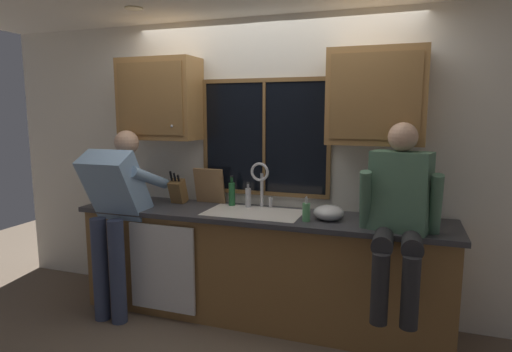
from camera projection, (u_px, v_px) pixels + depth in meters
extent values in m
cube|color=silver|center=(271.00, 165.00, 3.81)|extent=(5.45, 0.12, 2.55)
cylinder|color=#FFEAB2|center=(134.00, 8.00, 3.30)|extent=(0.14, 0.14, 0.01)
cube|color=black|center=(265.00, 138.00, 3.72)|extent=(1.10, 0.02, 0.95)
cube|color=brown|center=(264.00, 80.00, 3.64)|extent=(1.17, 0.02, 0.04)
cube|color=brown|center=(264.00, 193.00, 3.79)|extent=(1.17, 0.02, 0.04)
cube|color=brown|center=(205.00, 137.00, 3.90)|extent=(0.03, 0.02, 0.95)
cube|color=brown|center=(329.00, 139.00, 3.53)|extent=(0.03, 0.02, 0.95)
cube|color=brown|center=(264.00, 138.00, 3.71)|extent=(0.02, 0.02, 0.95)
cube|color=olive|center=(258.00, 268.00, 3.61)|extent=(3.05, 0.58, 0.88)
cube|color=#38383D|center=(257.00, 215.00, 3.52)|extent=(3.11, 0.62, 0.04)
cube|color=white|center=(162.00, 268.00, 3.55)|extent=(0.60, 0.02, 0.74)
cube|color=#9E703D|center=(160.00, 99.00, 3.83)|extent=(0.72, 0.33, 0.72)
cube|color=olive|center=(149.00, 99.00, 3.67)|extent=(0.64, 0.01, 0.62)
sphere|color=#B2B2B7|center=(172.00, 126.00, 3.63)|extent=(0.02, 0.02, 0.02)
cube|color=#9E703D|center=(376.00, 97.00, 3.22)|extent=(0.72, 0.33, 0.72)
cube|color=olive|center=(375.00, 96.00, 3.06)|extent=(0.64, 0.01, 0.62)
sphere|color=#B2B2B7|center=(405.00, 129.00, 3.02)|extent=(0.02, 0.02, 0.02)
cube|color=white|center=(253.00, 214.00, 3.54)|extent=(0.80, 0.46, 0.02)
cube|color=beige|center=(231.00, 223.00, 3.62)|extent=(0.36, 0.42, 0.20)
cube|color=beige|center=(276.00, 227.00, 3.49)|extent=(0.36, 0.42, 0.20)
cube|color=white|center=(253.00, 225.00, 3.56)|extent=(0.04, 0.42, 0.20)
cylinder|color=silver|center=(262.00, 190.00, 3.72)|extent=(0.03, 0.03, 0.30)
torus|color=silver|center=(260.00, 172.00, 3.64)|extent=(0.16, 0.02, 0.16)
cylinder|color=silver|center=(271.00, 202.00, 3.71)|extent=(0.03, 0.03, 0.09)
cylinder|color=#384260|center=(100.00, 269.00, 3.57)|extent=(0.13, 0.13, 0.88)
cylinder|color=#384260|center=(117.00, 272.00, 3.52)|extent=(0.13, 0.13, 0.88)
cube|color=#8CB2DB|center=(115.00, 186.00, 3.57)|extent=(0.44, 0.46, 0.62)
sphere|color=tan|center=(127.00, 142.00, 3.69)|extent=(0.21, 0.21, 0.21)
cylinder|color=#8CB2DB|center=(107.00, 175.00, 3.80)|extent=(0.09, 0.52, 0.26)
cylinder|color=#8CB2DB|center=(150.00, 178.00, 3.66)|extent=(0.09, 0.52, 0.26)
cylinder|color=#262628|center=(383.00, 241.00, 2.84)|extent=(0.14, 0.43, 0.16)
cylinder|color=#262628|center=(412.00, 243.00, 2.78)|extent=(0.14, 0.43, 0.16)
cylinder|color=#262628|center=(380.00, 289.00, 2.67)|extent=(0.11, 0.11, 0.46)
cylinder|color=#262628|center=(410.00, 293.00, 2.61)|extent=(0.11, 0.11, 0.46)
cube|color=#4C7259|center=(400.00, 191.00, 2.97)|extent=(0.44, 0.30, 0.56)
sphere|color=tan|center=(403.00, 137.00, 2.91)|extent=(0.20, 0.20, 0.20)
cylinder|color=#4C7259|center=(365.00, 202.00, 3.01)|extent=(0.08, 0.20, 0.47)
cylinder|color=#4C7259|center=(436.00, 207.00, 2.86)|extent=(0.08, 0.20, 0.47)
cube|color=brown|center=(178.00, 192.00, 3.90)|extent=(0.12, 0.18, 0.25)
cylinder|color=black|center=(171.00, 176.00, 3.83)|extent=(0.02, 0.05, 0.09)
cylinder|color=black|center=(175.00, 177.00, 3.82)|extent=(0.02, 0.04, 0.08)
cylinder|color=black|center=(178.00, 178.00, 3.81)|extent=(0.02, 0.04, 0.06)
cube|color=#997047|center=(209.00, 186.00, 3.88)|extent=(0.29, 0.09, 0.32)
ellipsoid|color=silver|center=(329.00, 213.00, 3.31)|extent=(0.24, 0.24, 0.12)
cylinder|color=#59A566|center=(306.00, 212.00, 3.25)|extent=(0.06, 0.06, 0.14)
cylinder|color=silver|center=(306.00, 201.00, 3.24)|extent=(0.02, 0.02, 0.04)
cylinder|color=silver|center=(306.00, 197.00, 3.22)|extent=(0.01, 0.04, 0.01)
cylinder|color=#1E592D|center=(232.00, 194.00, 3.79)|extent=(0.06, 0.06, 0.21)
cylinder|color=#184724|center=(232.00, 180.00, 3.77)|extent=(0.03, 0.03, 0.05)
cylinder|color=black|center=(232.00, 176.00, 3.76)|extent=(0.03, 0.03, 0.01)
cylinder|color=#B7B7BC|center=(248.00, 198.00, 3.73)|extent=(0.05, 0.05, 0.17)
cylinder|color=#929296|center=(248.00, 186.00, 3.71)|extent=(0.02, 0.02, 0.04)
cylinder|color=black|center=(248.00, 183.00, 3.71)|extent=(0.03, 0.03, 0.01)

